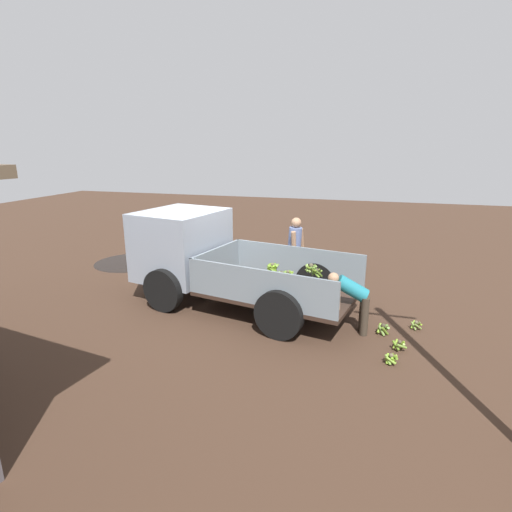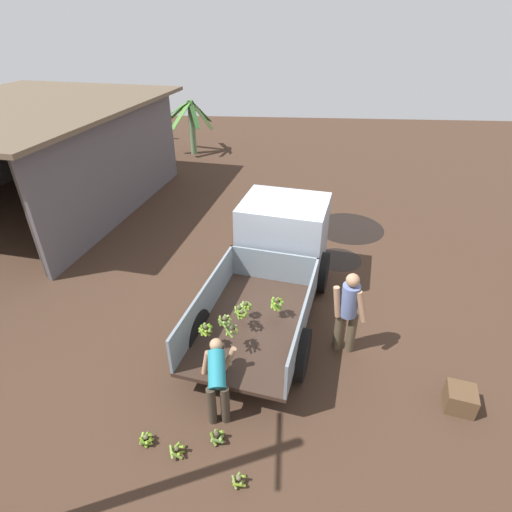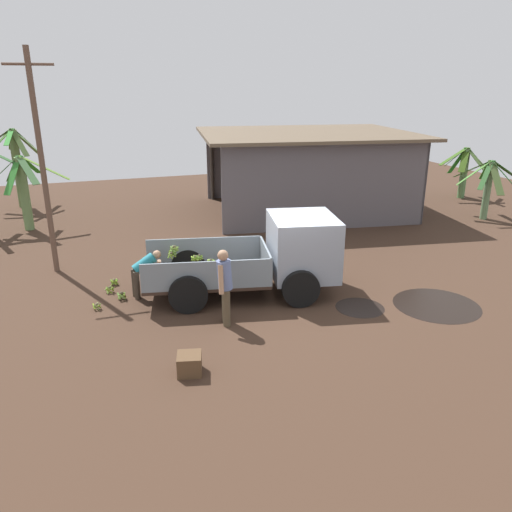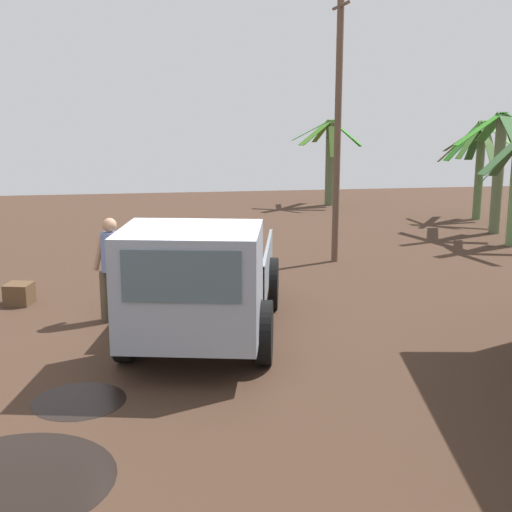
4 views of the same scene
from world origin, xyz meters
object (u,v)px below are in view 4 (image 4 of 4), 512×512
object	(u,v)px
utility_pole	(338,123)
person_foreground_visitor	(111,264)
banana_bunch_on_ground_1	(249,274)
banana_bunch_on_ground_3	(224,278)
banana_bunch_on_ground_2	(274,276)
banana_bunch_on_ground_0	(202,272)
cargo_truck	(196,286)
wooden_crate_0	(19,294)
person_worker_loading	(230,256)

from	to	relation	value
utility_pole	person_foreground_visitor	distance (m)	6.44
banana_bunch_on_ground_1	banana_bunch_on_ground_3	distance (m)	0.60
banana_bunch_on_ground_2	banana_bunch_on_ground_3	distance (m)	1.06
utility_pole	banana_bunch_on_ground_2	bearing A→B (deg)	-48.12
person_foreground_visitor	banana_bunch_on_ground_3	size ratio (longest dim) A/B	7.48
banana_bunch_on_ground_0	cargo_truck	bearing A→B (deg)	-4.86
wooden_crate_0	banana_bunch_on_ground_3	bearing A→B (deg)	103.35
banana_bunch_on_ground_0	wooden_crate_0	distance (m)	3.76
utility_pole	person_worker_loading	xyz separation A→B (m)	(2.20, -2.66, -2.42)
person_worker_loading	banana_bunch_on_ground_2	world-z (taller)	person_worker_loading
cargo_truck	banana_bunch_on_ground_3	xyz separation A→B (m)	(-4.03, 0.79, -0.94)
banana_bunch_on_ground_2	cargo_truck	bearing A→B (deg)	-23.99
person_foreground_visitor	banana_bunch_on_ground_3	distance (m)	3.08
person_worker_loading	banana_bunch_on_ground_0	xyz separation A→B (m)	(-1.21, -0.45, -0.60)
cargo_truck	banana_bunch_on_ground_3	bearing A→B (deg)	-179.39
cargo_truck	person_foreground_visitor	size ratio (longest dim) A/B	2.91
utility_pole	banana_bunch_on_ground_1	size ratio (longest dim) A/B	23.60
person_worker_loading	utility_pole	bearing A→B (deg)	120.32
person_foreground_visitor	wooden_crate_0	size ratio (longest dim) A/B	3.89
cargo_truck	wooden_crate_0	world-z (taller)	cargo_truck
person_foreground_visitor	banana_bunch_on_ground_3	bearing A→B (deg)	-34.42
utility_pole	person_worker_loading	bearing A→B (deg)	-50.43
person_foreground_visitor	banana_bunch_on_ground_0	distance (m)	3.31
banana_bunch_on_ground_1	banana_bunch_on_ground_2	distance (m)	0.52
banana_bunch_on_ground_0	banana_bunch_on_ground_3	world-z (taller)	banana_bunch_on_ground_3
wooden_crate_0	utility_pole	bearing A→B (deg)	110.97
utility_pole	banana_bunch_on_ground_3	xyz separation A→B (m)	(1.60, -2.72, -3.00)
banana_bunch_on_ground_3	banana_bunch_on_ground_2	bearing A→B (deg)	95.81
utility_pole	wooden_crate_0	world-z (taller)	utility_pole
person_worker_loading	wooden_crate_0	world-z (taller)	person_worker_loading
person_worker_loading	banana_bunch_on_ground_0	distance (m)	1.42
cargo_truck	wooden_crate_0	size ratio (longest dim) A/B	11.33
cargo_truck	utility_pole	distance (m)	6.94
banana_bunch_on_ground_0	wooden_crate_0	bearing A→B (deg)	-66.12
person_foreground_visitor	cargo_truck	bearing A→B (deg)	-135.37
person_foreground_visitor	person_worker_loading	xyz separation A→B (m)	(-1.50, 2.15, -0.26)
cargo_truck	banana_bunch_on_ground_0	distance (m)	4.75
person_worker_loading	banana_bunch_on_ground_1	xyz separation A→B (m)	(-0.85, 0.49, -0.60)
person_worker_loading	person_foreground_visitor	bearing A→B (deg)	-64.45
cargo_truck	person_worker_loading	world-z (taller)	cargo_truck
cargo_truck	banana_bunch_on_ground_0	bearing A→B (deg)	-173.16
banana_bunch_on_ground_2	wooden_crate_0	bearing A→B (deg)	-78.24
person_worker_loading	banana_bunch_on_ground_1	distance (m)	1.15
person_foreground_visitor	wooden_crate_0	distance (m)	2.24
wooden_crate_0	person_foreground_visitor	bearing A→B (deg)	55.81
wooden_crate_0	banana_bunch_on_ground_2	bearing A→B (deg)	101.76
person_foreground_visitor	banana_bunch_on_ground_3	world-z (taller)	person_foreground_visitor
banana_bunch_on_ground_0	banana_bunch_on_ground_2	distance (m)	1.53
person_worker_loading	banana_bunch_on_ground_1	bearing A→B (deg)	140.95
cargo_truck	wooden_crate_0	xyz separation A→B (m)	(-3.12, -3.05, -0.87)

